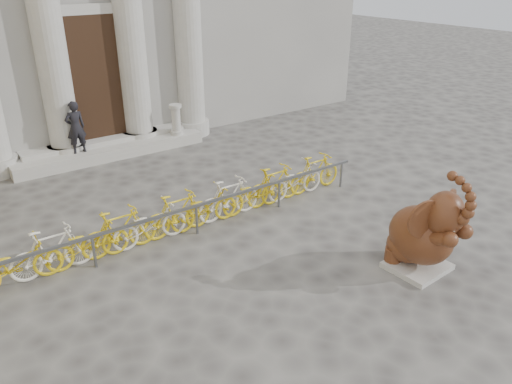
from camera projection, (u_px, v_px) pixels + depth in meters
ground at (303, 306)px, 8.91m from camera, size 80.00×80.00×0.00m
entrance_steps at (110, 150)px, 15.78m from camera, size 6.00×1.20×0.36m
elephant_statue at (424, 234)px, 9.65m from camera, size 1.49×1.67×2.22m
bike_rack at (190, 210)px, 11.26m from camera, size 9.34×0.53×1.00m
pedestrian at (76, 127)px, 14.73m from camera, size 0.58×0.39×1.57m
balustrade_post at (176, 121)px, 16.46m from camera, size 0.41×0.41×1.01m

